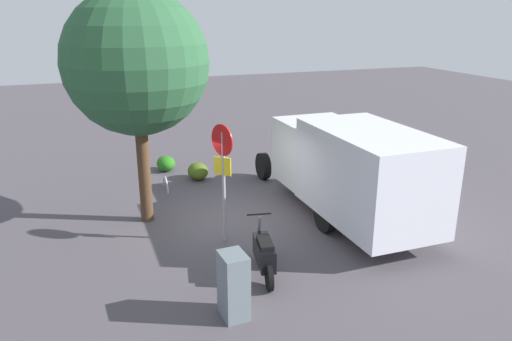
{
  "coord_description": "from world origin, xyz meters",
  "views": [
    {
      "loc": [
        -11.93,
        3.65,
        5.48
      ],
      "look_at": [
        0.28,
        -0.87,
        1.21
      ],
      "focal_mm": 34.38,
      "sensor_mm": 36.0,
      "label": 1
    }
  ],
  "objects": [
    {
      "name": "shrub_mid_verge",
      "position": [
        3.56,
        0.02,
        0.29
      ],
      "size": [
        0.84,
        0.69,
        0.57
      ],
      "primitive_type": "ellipsoid",
      "color": "#425C18",
      "rests_on": "ground"
    },
    {
      "name": "box_truck_near",
      "position": [
        -1.0,
        -3.04,
        1.53
      ],
      "size": [
        7.29,
        2.2,
        2.69
      ],
      "rotation": [
        0.0,
        0.0,
        0.0
      ],
      "color": "black",
      "rests_on": "ground"
    },
    {
      "name": "street_tree",
      "position": [
        0.71,
        2.14,
        4.23
      ],
      "size": [
        3.64,
        3.64,
        6.08
      ],
      "color": "#47301E",
      "rests_on": "ground"
    },
    {
      "name": "shrub_near_sign",
      "position": [
        4.87,
        0.87,
        0.27
      ],
      "size": [
        0.79,
        0.65,
        0.54
      ],
      "primitive_type": "ellipsoid",
      "color": "#256C19",
      "rests_on": "ground"
    },
    {
      "name": "motorcycle",
      "position": [
        -3.16,
        0.22,
        0.52
      ],
      "size": [
        1.8,
        0.65,
        1.2
      ],
      "rotation": [
        0.0,
        0.0,
        -0.18
      ],
      "color": "black",
      "rests_on": "ground"
    },
    {
      "name": "bike_rack_hoop",
      "position": [
        2.95,
        1.24,
        0.0
      ],
      "size": [
        0.85,
        0.05,
        0.85
      ],
      "primitive_type": "torus",
      "rotation": [
        1.57,
        0.0,
        -0.01
      ],
      "color": "#B7B7BC",
      "rests_on": "ground"
    },
    {
      "name": "ground_plane",
      "position": [
        0.0,
        0.0,
        0.0
      ],
      "size": [
        60.0,
        60.0,
        0.0
      ],
      "primitive_type": "plane",
      "color": "#4B454C"
    },
    {
      "name": "stop_sign",
      "position": [
        -1.23,
        0.53,
        1.98
      ],
      "size": [
        0.71,
        0.33,
        2.97
      ],
      "color": "#9E9EA3",
      "rests_on": "ground"
    },
    {
      "name": "utility_cabinet",
      "position": [
        -4.35,
        1.28,
        0.65
      ],
      "size": [
        0.62,
        0.49,
        1.29
      ],
      "primitive_type": "cube",
      "rotation": [
        0.0,
        0.0,
        0.06
      ],
      "color": "slate",
      "rests_on": "ground"
    }
  ]
}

